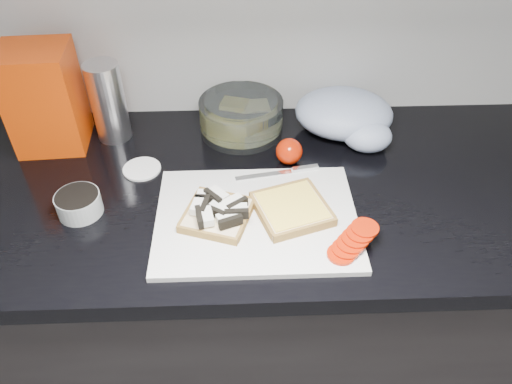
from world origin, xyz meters
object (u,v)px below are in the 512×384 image
bread_bag (45,98)px  steel_canister (108,102)px  cutting_board (257,218)px  glass_bowl (241,117)px

bread_bag → steel_canister: bread_bag is taller
cutting_board → bread_bag: 0.56m
cutting_board → bread_bag: bearing=148.3°
cutting_board → bread_bag: bread_bag is taller
bread_bag → steel_canister: 0.14m
glass_bowl → steel_canister: size_ratio=1.06×
cutting_board → bread_bag: size_ratio=1.68×
cutting_board → steel_canister: 0.46m
cutting_board → steel_canister: (-0.33, 0.31, 0.09)m
cutting_board → glass_bowl: 0.32m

